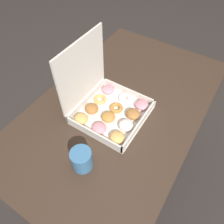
# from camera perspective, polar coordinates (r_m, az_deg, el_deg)

# --- Properties ---
(ground_plane) EXTENTS (8.00, 8.00, 0.00)m
(ground_plane) POSITION_cam_1_polar(r_m,az_deg,el_deg) (1.73, 1.37, -15.43)
(ground_plane) COLOR #2D2826
(dining_table) EXTENTS (1.23, 0.74, 0.78)m
(dining_table) POSITION_cam_1_polar(r_m,az_deg,el_deg) (1.16, 1.98, -1.97)
(dining_table) COLOR #38281E
(dining_table) RESTS_ON ground_plane
(donut_box) EXTENTS (0.31, 0.30, 0.34)m
(donut_box) POSITION_cam_1_polar(r_m,az_deg,el_deg) (0.99, -1.72, 2.15)
(donut_box) COLOR silver
(donut_box) RESTS_ON dining_table
(coffee_mug) EXTENTS (0.08, 0.08, 0.09)m
(coffee_mug) POSITION_cam_1_polar(r_m,az_deg,el_deg) (0.86, -7.94, -12.09)
(coffee_mug) COLOR teal
(coffee_mug) RESTS_ON dining_table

